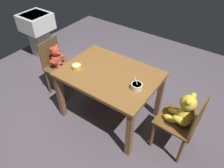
{
  "coord_description": "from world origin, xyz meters",
  "views": [
    {
      "loc": [
        1.19,
        -1.63,
        2.29
      ],
      "look_at": [
        0.0,
        0.05,
        0.54
      ],
      "focal_mm": 33.34,
      "sensor_mm": 36.0,
      "label": 1
    }
  ],
  "objects_px": {
    "teddy_chair_near_right": "(183,115)",
    "sink_basin": "(38,29)",
    "dining_table": "(110,80)",
    "porridge_bowl_cream_near_right": "(137,86)",
    "teddy_chair_near_left": "(57,61)",
    "porridge_bowl_yellow_near_left": "(77,67)"
  },
  "relations": [
    {
      "from": "dining_table",
      "to": "porridge_bowl_cream_near_right",
      "type": "distance_m",
      "value": 0.44
    },
    {
      "from": "sink_basin",
      "to": "dining_table",
      "type": "bearing_deg",
      "value": -14.41
    },
    {
      "from": "teddy_chair_near_left",
      "to": "dining_table",
      "type": "bearing_deg",
      "value": -2.01
    },
    {
      "from": "teddy_chair_near_right",
      "to": "porridge_bowl_yellow_near_left",
      "type": "xyz_separation_m",
      "value": [
        -1.36,
        -0.19,
        0.19
      ]
    },
    {
      "from": "dining_table",
      "to": "sink_basin",
      "type": "xyz_separation_m",
      "value": [
        -2.05,
        0.53,
        -0.09
      ]
    },
    {
      "from": "dining_table",
      "to": "teddy_chair_near_right",
      "type": "xyz_separation_m",
      "value": [
        0.96,
        0.03,
        -0.06
      ]
    },
    {
      "from": "teddy_chair_near_left",
      "to": "teddy_chair_near_right",
      "type": "xyz_separation_m",
      "value": [
        1.92,
        0.03,
        0.04
      ]
    },
    {
      "from": "teddy_chair_near_right",
      "to": "dining_table",
      "type": "bearing_deg",
      "value": 4.92
    },
    {
      "from": "teddy_chair_near_right",
      "to": "porridge_bowl_cream_near_right",
      "type": "xyz_separation_m",
      "value": [
        -0.55,
        -0.08,
        0.2
      ]
    },
    {
      "from": "teddy_chair_near_left",
      "to": "sink_basin",
      "type": "bearing_deg",
      "value": 151.92
    },
    {
      "from": "porridge_bowl_cream_near_right",
      "to": "sink_basin",
      "type": "xyz_separation_m",
      "value": [
        -2.46,
        0.58,
        -0.23
      ]
    },
    {
      "from": "teddy_chair_near_left",
      "to": "teddy_chair_near_right",
      "type": "bearing_deg",
      "value": -1.33
    },
    {
      "from": "teddy_chair_near_left",
      "to": "teddy_chair_near_right",
      "type": "distance_m",
      "value": 1.92
    },
    {
      "from": "teddy_chair_near_right",
      "to": "sink_basin",
      "type": "bearing_deg",
      "value": -6.04
    },
    {
      "from": "porridge_bowl_yellow_near_left",
      "to": "porridge_bowl_cream_near_right",
      "type": "bearing_deg",
      "value": 7.35
    },
    {
      "from": "teddy_chair_near_right",
      "to": "sink_basin",
      "type": "distance_m",
      "value": 3.05
    },
    {
      "from": "dining_table",
      "to": "teddy_chair_near_right",
      "type": "height_order",
      "value": "teddy_chair_near_right"
    },
    {
      "from": "teddy_chair_near_left",
      "to": "porridge_bowl_yellow_near_left",
      "type": "bearing_deg",
      "value": -17.71
    },
    {
      "from": "dining_table",
      "to": "sink_basin",
      "type": "relative_size",
      "value": 1.4
    },
    {
      "from": "teddy_chair_near_right",
      "to": "porridge_bowl_cream_near_right",
      "type": "height_order",
      "value": "same"
    },
    {
      "from": "teddy_chair_near_left",
      "to": "sink_basin",
      "type": "xyz_separation_m",
      "value": [
        -1.09,
        0.53,
        0.01
      ]
    },
    {
      "from": "sink_basin",
      "to": "porridge_bowl_yellow_near_left",
      "type": "bearing_deg",
      "value": -22.54
    }
  ]
}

